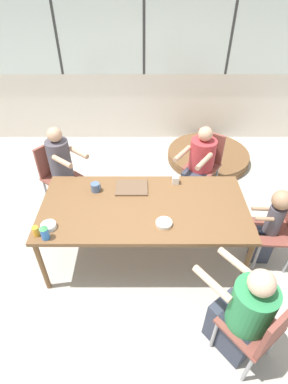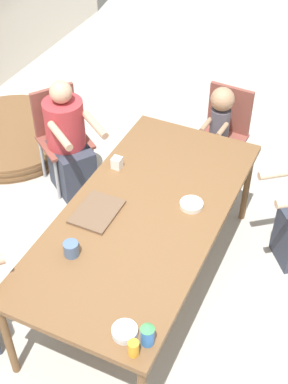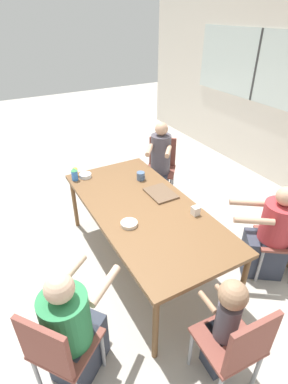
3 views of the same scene
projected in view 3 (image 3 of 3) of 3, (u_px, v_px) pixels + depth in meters
name	position (u px, v px, depth m)	size (l,w,h in m)	color
ground_plane	(144.00, 260.00, 3.37)	(16.00, 16.00, 0.00)	#B2ADA3
dining_table	(144.00, 211.00, 3.01)	(2.07, 0.99, 0.73)	brown
chair_for_man_blue_shirt	(57.00, 349.00, 1.96)	(0.56, 0.56, 0.87)	brown
chair_for_man_teal_shirt	(161.00, 163.00, 4.30)	(0.56, 0.56, 0.87)	brown
chair_for_toddler	(238.00, 345.00, 1.98)	(0.42, 0.42, 0.87)	brown
person_woman_green_shirt	(270.00, 237.00, 3.01)	(0.61, 0.67, 1.04)	#333847
person_man_blue_shirt	(73.00, 331.00, 2.12)	(0.62, 0.67, 1.06)	#333847
person_man_teal_shirt	(160.00, 167.00, 4.16)	(0.55, 0.52, 1.16)	#333847
person_toddler	(224.00, 328.00, 2.10)	(0.33, 0.20, 0.97)	#333847
food_tray_dark	(161.00, 193.00, 3.19)	(0.34, 0.26, 0.02)	brown
coffee_mug	(141.00, 176.00, 3.44)	(0.10, 0.09, 0.09)	slate
sippy_cup	(74.00, 174.00, 3.41)	(0.08, 0.08, 0.16)	blue
juice_glass	(75.00, 172.00, 3.51)	(0.06, 0.06, 0.10)	gold
milk_carton_small	(195.00, 211.00, 2.86)	(0.07, 0.07, 0.09)	silver
bowl_white_shallow	(85.00, 175.00, 3.50)	(0.14, 0.14, 0.04)	silver
bowl_cereal	(129.00, 224.00, 2.73)	(0.16, 0.16, 0.03)	silver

